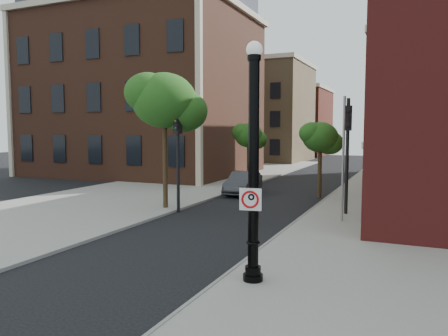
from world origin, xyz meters
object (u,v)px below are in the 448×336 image
at_px(lamppost, 254,175).
at_px(traffic_signal_right, 348,137).
at_px(traffic_signal_left, 178,140).
at_px(parked_car, 243,183).
at_px(no_parking_sign, 250,199).

distance_m(lamppost, traffic_signal_right, 10.36).
xyz_separation_m(lamppost, traffic_signal_left, (-6.77, 7.96, 0.66)).
bearing_deg(lamppost, parked_car, 112.08).
relative_size(no_parking_sign, traffic_signal_left, 0.11).
distance_m(parked_car, traffic_signal_right, 8.88).
distance_m(lamppost, parked_car, 16.26).
xyz_separation_m(parked_car, traffic_signal_right, (6.95, -4.64, 3.00)).
height_order(lamppost, parked_car, lamppost).
bearing_deg(traffic_signal_right, parked_car, 140.65).
distance_m(lamppost, no_parking_sign, 0.62).
relative_size(lamppost, traffic_signal_right, 1.14).
bearing_deg(parked_car, lamppost, -73.41).
bearing_deg(traffic_signal_right, traffic_signal_left, -168.74).
xyz_separation_m(parked_car, traffic_signal_left, (-0.72, -6.97, 2.86)).
bearing_deg(lamppost, no_parking_sign, -98.04).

